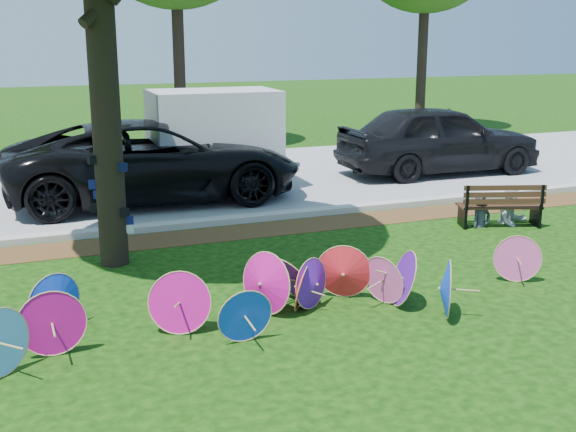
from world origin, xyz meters
The scene contains 11 objects.
ground centered at (0.00, 0.00, 0.00)m, with size 90.00×90.00×0.00m, color black.
mulch_strip centered at (0.00, 4.50, 0.01)m, with size 90.00×1.00×0.01m, color #472D16.
curb centered at (0.00, 5.20, 0.06)m, with size 90.00×0.30×0.12m, color #B7B5AD.
street centered at (0.00, 9.35, 0.01)m, with size 90.00×8.00×0.01m, color gray.
parasol_pile centered at (-0.29, 0.43, 0.37)m, with size 7.74×2.04×0.83m.
black_van centered at (-0.38, 7.61, 0.87)m, with size 2.88×6.24×1.73m, color black.
dark_pickup centered at (7.03, 8.11, 0.89)m, with size 2.11×5.24×1.79m, color black.
cargo_trailer centered at (1.17, 8.33, 1.29)m, with size 2.82×1.79×2.57m, color silver.
park_bench centered at (5.21, 3.20, 0.41)m, with size 1.56×0.60×0.82m, color black, non-canonical shape.
person_left centered at (4.86, 3.25, 0.62)m, with size 0.45×0.30×1.24m, color #363D4A.
person_right centered at (5.56, 3.25, 0.67)m, with size 0.65×0.51×1.34m, color silver.
Camera 1 is at (-3.24, -7.61, 3.52)m, focal length 45.00 mm.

